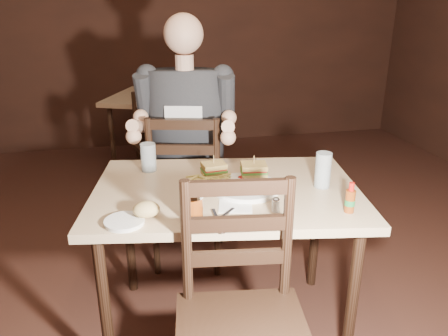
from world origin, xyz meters
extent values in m
plane|color=#3D2117|center=(0.00, 3.50, 1.40)|extent=(6.00, 0.00, 6.00)
cube|color=tan|center=(0.20, 0.31, 0.75)|extent=(1.33, 1.00, 0.04)
cylinder|color=black|center=(-0.38, 0.08, 0.36)|extent=(0.05, 0.05, 0.73)
cylinder|color=black|center=(-0.27, 0.71, 0.36)|extent=(0.05, 0.05, 0.73)
cylinder|color=black|center=(0.66, -0.10, 0.36)|extent=(0.05, 0.05, 0.73)
cylinder|color=black|center=(0.77, 0.54, 0.36)|extent=(0.05, 0.05, 0.73)
cube|color=tan|center=(0.04, 2.50, 0.75)|extent=(1.05, 1.05, 0.04)
cylinder|color=black|center=(-0.38, 2.33, 0.36)|extent=(0.04, 0.04, 0.73)
cylinder|color=black|center=(-0.13, 2.92, 0.36)|extent=(0.04, 0.04, 0.73)
cylinder|color=black|center=(0.21, 2.08, 0.36)|extent=(0.04, 0.04, 0.73)
cylinder|color=black|center=(0.46, 2.67, 0.36)|extent=(0.04, 0.04, 0.73)
cylinder|color=white|center=(0.28, 0.27, 0.78)|extent=(0.35, 0.35, 0.02)
ellipsoid|color=maroon|center=(0.28, 0.37, 0.79)|extent=(0.05, 0.05, 0.01)
cylinder|color=silver|center=(-0.14, 0.61, 0.84)|extent=(0.09, 0.09, 0.14)
cylinder|color=silver|center=(0.63, 0.23, 0.85)|extent=(0.08, 0.08, 0.16)
cube|color=white|center=(0.19, 0.11, 0.77)|extent=(0.16, 0.16, 0.00)
cube|color=silver|center=(0.09, 0.00, 0.78)|extent=(0.02, 0.20, 0.00)
cube|color=silver|center=(0.12, 0.03, 0.78)|extent=(0.12, 0.12, 0.00)
cylinder|color=white|center=(-0.26, 0.06, 0.78)|extent=(0.17, 0.17, 0.01)
ellipsoid|color=tan|center=(-0.18, 0.08, 0.81)|extent=(0.12, 0.10, 0.06)
camera|label=1|loc=(-0.21, -1.48, 1.57)|focal=35.00mm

